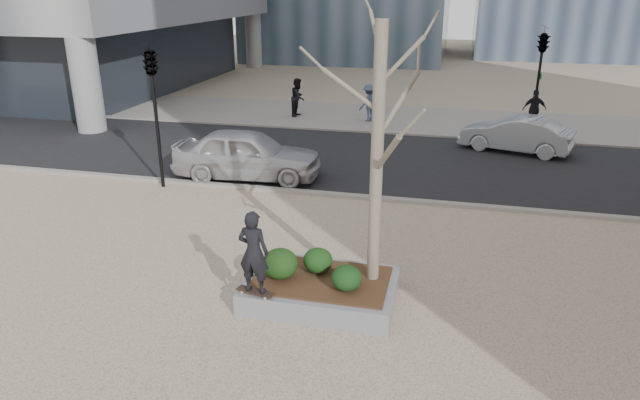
% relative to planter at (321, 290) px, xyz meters
% --- Properties ---
extents(ground, '(120.00, 120.00, 0.00)m').
position_rel_planter_xyz_m(ground, '(-1.00, 0.00, -0.23)').
color(ground, '#C0AB8D').
rests_on(ground, ground).
extents(street, '(60.00, 8.00, 0.02)m').
position_rel_planter_xyz_m(street, '(-1.00, 10.00, -0.21)').
color(street, black).
rests_on(street, ground).
extents(far_sidewalk, '(60.00, 6.00, 0.02)m').
position_rel_planter_xyz_m(far_sidewalk, '(-1.00, 17.00, -0.21)').
color(far_sidewalk, gray).
rests_on(far_sidewalk, ground).
extents(planter, '(3.00, 2.00, 0.45)m').
position_rel_planter_xyz_m(planter, '(0.00, 0.00, 0.00)').
color(planter, gray).
rests_on(planter, ground).
extents(planter_mulch, '(2.70, 1.70, 0.04)m').
position_rel_planter_xyz_m(planter_mulch, '(0.00, 0.00, 0.25)').
color(planter_mulch, '#382314').
rests_on(planter_mulch, planter).
extents(sycamore_tree, '(2.80, 2.80, 6.60)m').
position_rel_planter_xyz_m(sycamore_tree, '(1.00, 0.30, 3.56)').
color(sycamore_tree, gray).
rests_on(sycamore_tree, planter_mulch).
extents(shrub_left, '(0.72, 0.72, 0.62)m').
position_rel_planter_xyz_m(shrub_left, '(-0.81, -0.14, 0.57)').
color(shrub_left, '#143711').
rests_on(shrub_left, planter_mulch).
extents(shrub_middle, '(0.60, 0.60, 0.51)m').
position_rel_planter_xyz_m(shrub_middle, '(-0.13, 0.27, 0.52)').
color(shrub_middle, '#183410').
rests_on(shrub_middle, planter_mulch).
extents(shrub_right, '(0.59, 0.59, 0.50)m').
position_rel_planter_xyz_m(shrub_right, '(0.58, -0.31, 0.52)').
color(shrub_right, black).
rests_on(shrub_right, planter_mulch).
extents(skateboard, '(0.80, 0.37, 0.08)m').
position_rel_planter_xyz_m(skateboard, '(-1.10, -0.84, 0.26)').
color(skateboard, black).
rests_on(skateboard, planter).
extents(skateboarder, '(0.63, 0.45, 1.65)m').
position_rel_planter_xyz_m(skateboarder, '(-1.10, -0.84, 1.13)').
color(skateboarder, black).
rests_on(skateboarder, skateboard).
extents(police_car, '(4.95, 2.32, 1.64)m').
position_rel_planter_xyz_m(police_car, '(-4.14, 7.00, 0.61)').
color(police_car, silver).
rests_on(police_car, street).
extents(car_silver, '(4.35, 2.58, 1.36)m').
position_rel_planter_xyz_m(car_silver, '(4.68, 12.38, 0.47)').
color(car_silver, '#9CA0A4').
rests_on(car_silver, street).
extents(pedestrian_a, '(0.76, 0.93, 1.81)m').
position_rel_planter_xyz_m(pedestrian_a, '(-5.05, 16.47, 0.71)').
color(pedestrian_a, black).
rests_on(pedestrian_a, far_sidewalk).
extents(pedestrian_b, '(1.18, 1.26, 1.71)m').
position_rel_planter_xyz_m(pedestrian_b, '(-1.56, 16.18, 0.65)').
color(pedestrian_b, '#3E4F71').
rests_on(pedestrian_b, far_sidewalk).
extents(pedestrian_c, '(1.04, 0.50, 1.72)m').
position_rel_planter_xyz_m(pedestrian_c, '(5.74, 16.41, 0.66)').
color(pedestrian_c, black).
rests_on(pedestrian_c, far_sidewalk).
extents(traffic_light_near, '(0.60, 2.48, 4.50)m').
position_rel_planter_xyz_m(traffic_light_near, '(-6.50, 5.60, 2.02)').
color(traffic_light_near, black).
rests_on(traffic_light_near, ground).
extents(traffic_light_far, '(0.60, 2.48, 4.50)m').
position_rel_planter_xyz_m(traffic_light_far, '(5.50, 14.60, 2.02)').
color(traffic_light_far, black).
rests_on(traffic_light_far, ground).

